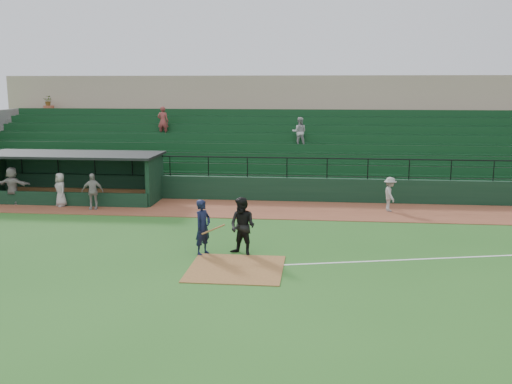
# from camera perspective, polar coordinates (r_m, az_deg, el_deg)

# --- Properties ---
(ground) EXTENTS (90.00, 90.00, 0.00)m
(ground) POSITION_cam_1_polar(r_m,az_deg,el_deg) (19.62, -1.58, -6.68)
(ground) COLOR #24581C
(ground) RESTS_ON ground
(warning_track) EXTENTS (40.00, 4.00, 0.03)m
(warning_track) POSITION_cam_1_polar(r_m,az_deg,el_deg) (27.31, 0.68, -1.72)
(warning_track) COLOR brown
(warning_track) RESTS_ON ground
(home_plate_dirt) EXTENTS (3.00, 3.00, 0.03)m
(home_plate_dirt) POSITION_cam_1_polar(r_m,az_deg,el_deg) (18.67, -2.00, -7.54)
(home_plate_dirt) COLOR brown
(home_plate_dirt) RESTS_ON ground
(foul_line) EXTENTS (17.49, 4.44, 0.01)m
(foul_line) POSITION_cam_1_polar(r_m,az_deg,el_deg) (21.31, 20.85, -5.97)
(foul_line) COLOR white
(foul_line) RESTS_ON ground
(stadium_structure) EXTENTS (38.00, 13.08, 6.40)m
(stadium_structure) POSITION_cam_1_polar(r_m,az_deg,el_deg) (35.29, 2.00, 4.82)
(stadium_structure) COLOR black
(stadium_structure) RESTS_ON ground
(dugout) EXTENTS (8.90, 3.20, 2.42)m
(dugout) POSITION_cam_1_polar(r_m,az_deg,el_deg) (31.02, -17.26, 1.76)
(dugout) COLOR black
(dugout) RESTS_ON ground
(batter_at_plate) EXTENTS (1.16, 0.84, 1.93)m
(batter_at_plate) POSITION_cam_1_polar(r_m,az_deg,el_deg) (20.07, -5.24, -3.47)
(batter_at_plate) COLOR black
(batter_at_plate) RESTS_ON ground
(umpire) EXTENTS (1.21, 1.11, 2.01)m
(umpire) POSITION_cam_1_polar(r_m,az_deg,el_deg) (19.94, -1.33, -3.40)
(umpire) COLOR black
(umpire) RESTS_ON ground
(runner) EXTENTS (0.73, 1.10, 1.59)m
(runner) POSITION_cam_1_polar(r_m,az_deg,el_deg) (27.42, 13.04, -0.21)
(runner) COLOR gray
(runner) RESTS_ON warning_track
(dugout_player_a) EXTENTS (1.06, 0.59, 1.70)m
(dugout_player_a) POSITION_cam_1_polar(r_m,az_deg,el_deg) (28.20, -15.79, 0.06)
(dugout_player_a) COLOR #9C9792
(dugout_player_a) RESTS_ON warning_track
(dugout_player_b) EXTENTS (0.93, 0.92, 1.62)m
(dugout_player_b) POSITION_cam_1_polar(r_m,az_deg,el_deg) (29.35, -18.67, 0.22)
(dugout_player_b) COLOR #A8A29D
(dugout_player_b) RESTS_ON warning_track
(dugout_player_c) EXTENTS (1.75, 0.70, 1.84)m
(dugout_player_c) POSITION_cam_1_polar(r_m,az_deg,el_deg) (30.69, -22.83, 0.59)
(dugout_player_c) COLOR gray
(dugout_player_c) RESTS_ON warning_track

